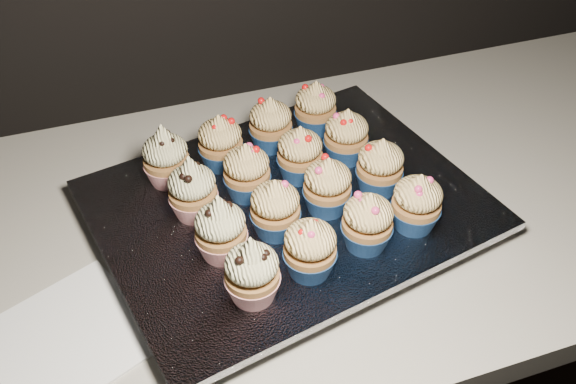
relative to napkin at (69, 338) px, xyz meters
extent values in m
cube|color=beige|center=(0.09, 0.13, -0.02)|extent=(2.44, 0.64, 0.04)
cube|color=white|center=(0.00, 0.00, 0.00)|extent=(0.22, 0.22, 0.00)
cube|color=black|center=(0.30, 0.10, 0.01)|extent=(0.51, 0.42, 0.02)
cube|color=silver|center=(0.30, 0.10, 0.03)|extent=(0.55, 0.47, 0.01)
cone|color=#A41622|center=(0.21, -0.03, 0.05)|extent=(0.06, 0.06, 0.03)
ellipsoid|color=beige|center=(0.21, -0.03, 0.09)|extent=(0.06, 0.06, 0.04)
cone|color=beige|center=(0.21, -0.03, 0.11)|extent=(0.03, 0.03, 0.03)
cone|color=navy|center=(0.28, -0.02, 0.05)|extent=(0.06, 0.06, 0.03)
ellipsoid|color=#FFD380|center=(0.28, -0.02, 0.09)|extent=(0.06, 0.06, 0.04)
cone|color=#FFD380|center=(0.28, -0.02, 0.11)|extent=(0.03, 0.03, 0.02)
cone|color=navy|center=(0.36, 0.00, 0.05)|extent=(0.06, 0.06, 0.03)
ellipsoid|color=#FFD380|center=(0.36, 0.00, 0.09)|extent=(0.06, 0.06, 0.04)
cone|color=#FFD380|center=(0.36, 0.00, 0.11)|extent=(0.03, 0.03, 0.02)
cone|color=navy|center=(0.43, 0.01, 0.05)|extent=(0.06, 0.06, 0.03)
ellipsoid|color=#FFD380|center=(0.43, 0.01, 0.09)|extent=(0.06, 0.06, 0.04)
cone|color=#FFD380|center=(0.43, 0.01, 0.11)|extent=(0.03, 0.03, 0.02)
cone|color=#A41622|center=(0.19, 0.04, 0.05)|extent=(0.06, 0.06, 0.03)
ellipsoid|color=beige|center=(0.19, 0.04, 0.09)|extent=(0.06, 0.06, 0.04)
cone|color=beige|center=(0.19, 0.04, 0.11)|extent=(0.03, 0.03, 0.03)
cone|color=navy|center=(0.27, 0.06, 0.05)|extent=(0.06, 0.06, 0.03)
ellipsoid|color=#FFD380|center=(0.27, 0.06, 0.09)|extent=(0.06, 0.06, 0.04)
cone|color=#FFD380|center=(0.27, 0.06, 0.11)|extent=(0.03, 0.03, 0.02)
cone|color=navy|center=(0.34, 0.07, 0.05)|extent=(0.06, 0.06, 0.03)
ellipsoid|color=#FFD380|center=(0.34, 0.07, 0.09)|extent=(0.06, 0.06, 0.04)
cone|color=#FFD380|center=(0.34, 0.07, 0.11)|extent=(0.03, 0.03, 0.02)
cone|color=navy|center=(0.42, 0.09, 0.05)|extent=(0.06, 0.06, 0.03)
ellipsoid|color=#FFD380|center=(0.42, 0.09, 0.09)|extent=(0.06, 0.06, 0.04)
cone|color=#FFD380|center=(0.42, 0.09, 0.11)|extent=(0.03, 0.03, 0.02)
cone|color=#A41622|center=(0.18, 0.12, 0.05)|extent=(0.06, 0.06, 0.03)
ellipsoid|color=beige|center=(0.18, 0.12, 0.09)|extent=(0.06, 0.06, 0.04)
cone|color=beige|center=(0.18, 0.12, 0.11)|extent=(0.03, 0.03, 0.03)
cone|color=navy|center=(0.25, 0.14, 0.05)|extent=(0.06, 0.06, 0.03)
ellipsoid|color=#FFD380|center=(0.25, 0.14, 0.09)|extent=(0.06, 0.06, 0.04)
cone|color=#FFD380|center=(0.25, 0.14, 0.11)|extent=(0.03, 0.03, 0.02)
cone|color=navy|center=(0.33, 0.15, 0.05)|extent=(0.06, 0.06, 0.03)
ellipsoid|color=#FFD380|center=(0.33, 0.15, 0.09)|extent=(0.06, 0.06, 0.04)
cone|color=#FFD380|center=(0.33, 0.15, 0.11)|extent=(0.03, 0.03, 0.02)
cone|color=navy|center=(0.40, 0.17, 0.05)|extent=(0.06, 0.06, 0.03)
ellipsoid|color=#FFD380|center=(0.40, 0.17, 0.09)|extent=(0.06, 0.06, 0.04)
cone|color=#FFD380|center=(0.40, 0.17, 0.11)|extent=(0.03, 0.03, 0.02)
cone|color=#A41622|center=(0.16, 0.20, 0.05)|extent=(0.06, 0.06, 0.03)
ellipsoid|color=beige|center=(0.16, 0.20, 0.09)|extent=(0.06, 0.06, 0.04)
cone|color=beige|center=(0.16, 0.20, 0.11)|extent=(0.03, 0.03, 0.03)
cone|color=navy|center=(0.24, 0.21, 0.05)|extent=(0.06, 0.06, 0.03)
ellipsoid|color=#FFD380|center=(0.24, 0.21, 0.09)|extent=(0.06, 0.06, 0.04)
cone|color=#FFD380|center=(0.24, 0.21, 0.11)|extent=(0.03, 0.03, 0.02)
cone|color=navy|center=(0.31, 0.23, 0.05)|extent=(0.06, 0.06, 0.03)
ellipsoid|color=#FFD380|center=(0.31, 0.23, 0.09)|extent=(0.06, 0.06, 0.04)
cone|color=#FFD380|center=(0.31, 0.23, 0.11)|extent=(0.03, 0.03, 0.02)
cone|color=navy|center=(0.39, 0.25, 0.05)|extent=(0.06, 0.06, 0.03)
ellipsoid|color=#FFD380|center=(0.39, 0.25, 0.09)|extent=(0.06, 0.06, 0.04)
cone|color=#FFD380|center=(0.39, 0.25, 0.11)|extent=(0.03, 0.03, 0.02)
camera|label=1|loc=(0.09, -0.49, 0.60)|focal=40.00mm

